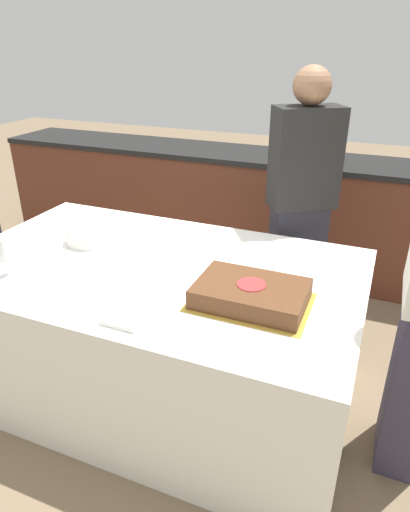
% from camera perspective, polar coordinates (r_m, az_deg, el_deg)
% --- Properties ---
extents(ground_plane, '(14.00, 14.00, 0.00)m').
position_cam_1_polar(ground_plane, '(2.64, -5.58, -15.55)').
color(ground_plane, '#7A664C').
extents(back_counter, '(4.40, 0.58, 0.92)m').
position_cam_1_polar(back_counter, '(3.76, 5.99, 5.82)').
color(back_counter, '#5B2D1E').
rests_on(back_counter, ground_plane).
extents(dining_table, '(1.98, 1.19, 0.74)m').
position_cam_1_polar(dining_table, '(2.41, -5.95, -8.98)').
color(dining_table, white).
rests_on(dining_table, ground_plane).
extents(cake, '(0.49, 0.35, 0.09)m').
position_cam_1_polar(cake, '(1.90, 5.76, -4.73)').
color(cake, gold).
rests_on(cake, dining_table).
extents(plate_stack, '(0.23, 0.23, 0.08)m').
position_cam_1_polar(plate_stack, '(2.52, -14.35, 2.49)').
color(plate_stack, white).
rests_on(plate_stack, dining_table).
extents(wine_glass, '(0.07, 0.07, 0.18)m').
position_cam_1_polar(wine_glass, '(2.26, -23.87, 0.42)').
color(wine_glass, white).
rests_on(wine_glass, dining_table).
extents(side_plate_near_cake, '(0.21, 0.21, 0.00)m').
position_cam_1_polar(side_plate_near_cake, '(2.21, 6.83, -1.37)').
color(side_plate_near_cake, white).
rests_on(side_plate_near_cake, dining_table).
extents(utensil_pile, '(0.15, 0.11, 0.02)m').
position_cam_1_polar(utensil_pile, '(1.81, -10.09, -7.84)').
color(utensil_pile, white).
rests_on(utensil_pile, dining_table).
extents(person_cutting_cake, '(0.42, 0.37, 1.61)m').
position_cam_1_polar(person_cutting_cake, '(2.73, 11.85, 6.00)').
color(person_cutting_cake, '#282833').
rests_on(person_cutting_cake, ground_plane).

